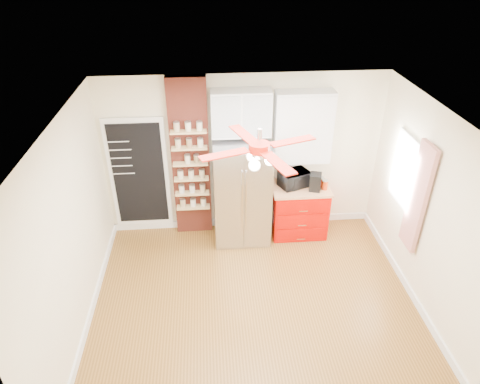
{
  "coord_description": "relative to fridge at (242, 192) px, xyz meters",
  "views": [
    {
      "loc": [
        -0.57,
        -4.25,
        4.43
      ],
      "look_at": [
        -0.14,
        0.9,
        1.32
      ],
      "focal_mm": 32.0,
      "sensor_mm": 36.0,
      "label": 1
    }
  ],
  "objects": [
    {
      "name": "wall_front",
      "position": [
        0.05,
        -3.63,
        0.48
      ],
      "size": [
        4.5,
        0.02,
        2.7
      ],
      "primitive_type": "cube",
      "color": "beige",
      "rests_on": "floor"
    },
    {
      "name": "curtain",
      "position": [
        2.23,
        -1.28,
        0.57
      ],
      "size": [
        0.06,
        0.4,
        1.55
      ],
      "primitive_type": "cube",
      "color": "red",
      "rests_on": "wall_right"
    },
    {
      "name": "ceiling_fan",
      "position": [
        0.05,
        -1.63,
        1.55
      ],
      "size": [
        1.4,
        1.4,
        0.44
      ],
      "color": "silver",
      "rests_on": "ceiling"
    },
    {
      "name": "window",
      "position": [
        2.28,
        -0.73,
        0.68
      ],
      "size": [
        0.04,
        0.75,
        1.05
      ],
      "primitive_type": "cube",
      "color": "white",
      "rests_on": "wall_right"
    },
    {
      "name": "pantry_jar_oats",
      "position": [
        -0.84,
        0.14,
        0.56
      ],
      "size": [
        0.1,
        0.1,
        0.13
      ],
      "primitive_type": "cylinder",
      "rotation": [
        0.0,
        0.0,
        0.09
      ],
      "color": "beige",
      "rests_on": "brick_pillar"
    },
    {
      "name": "floor",
      "position": [
        0.05,
        -1.63,
        -0.88
      ],
      "size": [
        4.5,
        4.5,
        0.0
      ],
      "primitive_type": "plane",
      "color": "brown",
      "rests_on": "ground"
    },
    {
      "name": "toaster_oven",
      "position": [
        0.86,
        0.09,
        0.16
      ],
      "size": [
        0.56,
        0.48,
        0.26
      ],
      "primitive_type": "imported",
      "rotation": [
        0.0,
        0.0,
        0.41
      ],
      "color": "black",
      "rests_on": "red_cabinet"
    },
    {
      "name": "wall_right",
      "position": [
        2.3,
        -1.63,
        0.48
      ],
      "size": [
        0.02,
        4.0,
        2.7
      ],
      "primitive_type": "cube",
      "color": "beige",
      "rests_on": "floor"
    },
    {
      "name": "canister_right",
      "position": [
        1.3,
        0.06,
        0.1
      ],
      "size": [
        0.12,
        0.12,
        0.15
      ],
      "primitive_type": "cylinder",
      "rotation": [
        0.0,
        0.0,
        0.18
      ],
      "color": "#A81E09",
      "rests_on": "red_cabinet"
    },
    {
      "name": "wall_left",
      "position": [
        -2.2,
        -1.63,
        0.48
      ],
      "size": [
        0.02,
        4.0,
        2.7
      ],
      "primitive_type": "cube",
      "color": "beige",
      "rests_on": "floor"
    },
    {
      "name": "canister_left",
      "position": [
        1.34,
        -0.05,
        0.1
      ],
      "size": [
        0.1,
        0.1,
        0.15
      ],
      "primitive_type": "cylinder",
      "rotation": [
        0.0,
        0.0,
        -0.09
      ],
      "color": "#B72F0A",
      "rests_on": "red_cabinet"
    },
    {
      "name": "chalkboard",
      "position": [
        -1.65,
        0.33,
        0.23
      ],
      "size": [
        0.95,
        0.05,
        1.95
      ],
      "color": "white",
      "rests_on": "wall_back"
    },
    {
      "name": "upper_shelf_unit",
      "position": [
        0.97,
        0.22,
        1.0
      ],
      "size": [
        0.9,
        0.3,
        1.15
      ],
      "primitive_type": "cube",
      "color": "white",
      "rests_on": "wall_back"
    },
    {
      "name": "ceiling",
      "position": [
        0.05,
        -1.63,
        1.83
      ],
      "size": [
        4.5,
        4.5,
        0.0
      ],
      "primitive_type": "plane",
      "color": "white",
      "rests_on": "wall_back"
    },
    {
      "name": "red_cabinet",
      "position": [
        0.97,
        0.05,
        -0.42
      ],
      "size": [
        0.94,
        0.64,
        0.9
      ],
      "color": "#C00600",
      "rests_on": "floor"
    },
    {
      "name": "coffee_maker",
      "position": [
        1.18,
        -0.05,
        0.17
      ],
      "size": [
        0.22,
        0.24,
        0.29
      ],
      "primitive_type": "cube",
      "rotation": [
        0.0,
        0.0,
        -0.3
      ],
      "color": "black",
      "rests_on": "red_cabinet"
    },
    {
      "name": "pantry_jar_beans",
      "position": [
        -0.7,
        0.16,
        0.56
      ],
      "size": [
        0.11,
        0.11,
        0.12
      ],
      "primitive_type": "cylinder",
      "rotation": [
        0.0,
        0.0,
        -0.36
      ],
      "color": "olive",
      "rests_on": "brick_pillar"
    },
    {
      "name": "fridge",
      "position": [
        0.0,
        0.0,
        0.0
      ],
      "size": [
        0.9,
        0.7,
        1.75
      ],
      "primitive_type": "cube",
      "color": "#BABABF",
      "rests_on": "floor"
    },
    {
      "name": "brick_pillar",
      "position": [
        -0.8,
        0.29,
        0.48
      ],
      "size": [
        0.6,
        0.16,
        2.7
      ],
      "primitive_type": "cube",
      "color": "maroon",
      "rests_on": "floor"
    },
    {
      "name": "wall_back",
      "position": [
        0.05,
        0.37,
        0.48
      ],
      "size": [
        4.5,
        0.02,
        2.7
      ],
      "primitive_type": "cube",
      "color": "beige",
      "rests_on": "floor"
    },
    {
      "name": "upper_glass_cabinet",
      "position": [
        0.0,
        0.2,
        1.27
      ],
      "size": [
        0.9,
        0.35,
        0.7
      ],
      "primitive_type": "cube",
      "color": "white",
      "rests_on": "wall_back"
    }
  ]
}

